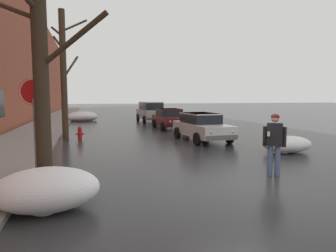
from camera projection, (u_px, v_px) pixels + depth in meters
The scene contains 17 objects.
ground_plane at pixel (241, 187), 7.21m from camera, with size 200.00×200.00×0.00m, color #2B2B2D.
left_sidewalk_slab at pixel (47, 125), 22.66m from camera, with size 3.22×80.00×0.13m, color gray.
brick_townhouse_facade at pixel (13, 49), 21.54m from camera, with size 0.63×80.00×11.69m.
snow_bank_near_corner_left at pixel (82, 117), 27.14m from camera, with size 2.88×1.04×0.75m.
snow_bank_along_left_kerb at pixel (161, 114), 32.28m from camera, with size 2.05×1.00×0.88m.
snow_bank_mid_block_left at pixel (47, 191), 5.66m from camera, with size 2.03×1.44×0.85m.
snow_bank_near_corner_right at pixel (171, 116), 29.64m from camera, with size 1.64×1.18×0.77m.
snow_bank_along_right_kerb at pixel (82, 116), 28.64m from camera, with size 2.83×1.21×0.86m.
snow_bank_far_right_pile at pixel (287, 144), 11.69m from camera, with size 2.10×1.28×0.68m.
bare_tree_at_the_corner at pixel (39, 64), 7.52m from camera, with size 3.04×2.77×5.74m.
bare_tree_second_along_sidewalk at pixel (64, 72), 15.35m from camera, with size 1.97×1.42×6.78m.
sedan_white_approaching_near_lane at pixel (201, 126), 14.96m from camera, with size 2.06×4.33×1.42m.
sedan_maroon_parked_kerbside_close at pixel (169, 118), 20.72m from camera, with size 1.92×3.94×1.42m.
suv_silver_parked_kerbside_mid at pixel (151, 111), 26.15m from camera, with size 2.07×4.66×1.82m.
pedestrian_with_coffee at pixel (274, 140), 8.18m from camera, with size 0.58×0.45×1.76m.
fire_hydrant at pixel (80, 133), 15.24m from camera, with size 0.42×0.22×0.71m.
stop_sign_at_corner at pixel (33, 100), 8.19m from camera, with size 0.76×0.14×2.76m.
Camera 1 is at (-3.64, -6.28, 2.22)m, focal length 31.02 mm.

